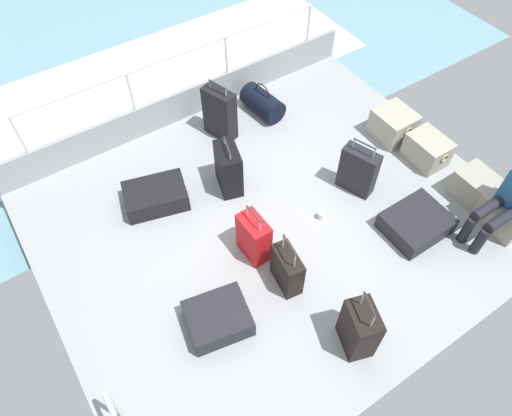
# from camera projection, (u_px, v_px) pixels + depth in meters

# --- Properties ---
(ground_plane) EXTENTS (4.40, 5.20, 0.06)m
(ground_plane) POSITION_uv_depth(u_px,v_px,m) (275.00, 221.00, 5.58)
(ground_plane) COLOR #939699
(gunwale_port) EXTENTS (0.06, 5.20, 0.45)m
(gunwale_port) POSITION_uv_depth(u_px,v_px,m) (185.00, 103.00, 6.48)
(gunwale_port) COLOR #939699
(gunwale_port) RESTS_ON ground_plane
(railing_port) EXTENTS (0.04, 4.20, 1.02)m
(railing_port) POSITION_uv_depth(u_px,v_px,m) (180.00, 69.00, 6.04)
(railing_port) COLOR silver
(railing_port) RESTS_ON ground_plane
(sea_wake) EXTENTS (12.00, 12.00, 0.01)m
(sea_wake) POSITION_uv_depth(u_px,v_px,m) (147.00, 82.00, 7.65)
(sea_wake) COLOR #6B99A8
(sea_wake) RESTS_ON ground_plane
(cargo_crate_0) EXTENTS (0.53, 0.46, 0.39)m
(cargo_crate_0) POSITION_uv_depth(u_px,v_px,m) (393.00, 125.00, 6.27)
(cargo_crate_0) COLOR #9E9989
(cargo_crate_0) RESTS_ON ground_plane
(cargo_crate_1) EXTENTS (0.55, 0.39, 0.36)m
(cargo_crate_1) POSITION_uv_depth(u_px,v_px,m) (427.00, 150.00, 6.00)
(cargo_crate_1) COLOR #9E9989
(cargo_crate_1) RESTS_ON ground_plane
(cargo_crate_2) EXTENTS (0.65, 0.39, 0.37)m
(cargo_crate_2) POSITION_uv_depth(u_px,v_px,m) (480.00, 191.00, 5.58)
(cargo_crate_2) COLOR gray
(cargo_crate_2) RESTS_ON ground_plane
(cargo_crate_3) EXTENTS (0.57, 0.42, 0.40)m
(cargo_crate_3) POSITION_uv_depth(u_px,v_px,m) (506.00, 213.00, 5.37)
(cargo_crate_3) COLOR #9E9989
(cargo_crate_3) RESTS_ON ground_plane
(passenger_seated) EXTENTS (0.34, 0.66, 1.10)m
(passenger_seated) POSITION_uv_depth(u_px,v_px,m) (510.00, 199.00, 5.01)
(passenger_seated) COLOR #26598C
(passenger_seated) RESTS_ON ground_plane
(suitcase_0) EXTENTS (0.49, 0.36, 0.72)m
(suitcase_0) POSITION_uv_depth(u_px,v_px,m) (229.00, 169.00, 5.63)
(suitcase_0) COLOR black
(suitcase_0) RESTS_ON ground_plane
(suitcase_1) EXTENTS (0.43, 0.24, 0.73)m
(suitcase_1) POSITION_uv_depth(u_px,v_px,m) (287.00, 269.00, 4.86)
(suitcase_1) COLOR black
(suitcase_1) RESTS_ON ground_plane
(suitcase_2) EXTENTS (0.48, 0.33, 0.77)m
(suitcase_2) POSITION_uv_depth(u_px,v_px,m) (358.00, 171.00, 5.61)
(suitcase_2) COLOR black
(suitcase_2) RESTS_ON ground_plane
(suitcase_3) EXTENTS (0.39, 0.23, 0.72)m
(suitcase_3) POSITION_uv_depth(u_px,v_px,m) (254.00, 238.00, 5.06)
(suitcase_3) COLOR red
(suitcase_3) RESTS_ON ground_plane
(suitcase_4) EXTENTS (0.48, 0.33, 0.83)m
(suitcase_4) POSITION_uv_depth(u_px,v_px,m) (220.00, 113.00, 6.15)
(suitcase_4) COLOR black
(suitcase_4) RESTS_ON ground_plane
(suitcase_5) EXTENTS (0.62, 0.70, 0.24)m
(suitcase_5) POSITION_uv_depth(u_px,v_px,m) (218.00, 318.00, 4.67)
(suitcase_5) COLOR black
(suitcase_5) RESTS_ON ground_plane
(suitcase_6) EXTENTS (0.66, 0.82, 0.25)m
(suitcase_6) POSITION_uv_depth(u_px,v_px,m) (156.00, 196.00, 5.61)
(suitcase_6) COLOR black
(suitcase_6) RESTS_ON ground_plane
(suitcase_7) EXTENTS (0.59, 0.71, 0.23)m
(suitcase_7) POSITION_uv_depth(u_px,v_px,m) (416.00, 223.00, 5.39)
(suitcase_7) COLOR black
(suitcase_7) RESTS_ON ground_plane
(suitcase_8) EXTENTS (0.43, 0.36, 0.84)m
(suitcase_8) POSITION_uv_depth(u_px,v_px,m) (359.00, 329.00, 4.41)
(suitcase_8) COLOR black
(suitcase_8) RESTS_ON ground_plane
(duffel_bag) EXTENTS (0.65, 0.40, 0.48)m
(duffel_bag) POSITION_uv_depth(u_px,v_px,m) (262.00, 103.00, 6.57)
(duffel_bag) COLOR black
(duffel_bag) RESTS_ON ground_plane
(paper_cup) EXTENTS (0.08, 0.08, 0.10)m
(paper_cup) POSITION_uv_depth(u_px,v_px,m) (321.00, 215.00, 5.53)
(paper_cup) COLOR white
(paper_cup) RESTS_ON ground_plane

